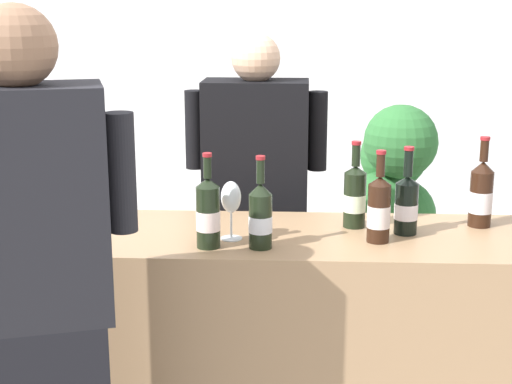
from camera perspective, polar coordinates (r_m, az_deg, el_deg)
The scene contains 14 objects.
wall_back at distance 5.16m, azimuth 0.29°, elevation 10.41°, with size 8.00×0.10×2.80m, color white.
counter at distance 2.86m, azimuth -2.18°, elevation -12.19°, with size 2.54×0.57×0.95m, color #9E7A56.
wine_bottle_0 at distance 2.49m, azimuth 0.34°, elevation -1.79°, with size 0.08×0.08×0.31m.
wine_bottle_1 at distance 2.74m, azimuth 7.44°, elevation -0.30°, with size 0.08×0.08×0.31m.
wine_bottle_2 at distance 2.84m, azimuth 16.58°, elevation -0.16°, with size 0.08×0.08×0.33m.
wine_bottle_3 at distance 2.50m, azimuth -3.63°, elevation -1.59°, with size 0.08×0.08×0.32m.
wine_bottle_4 at distance 2.58m, azimuth 9.23°, elevation -1.28°, with size 0.08×0.08×0.32m.
wine_bottle_5 at distance 2.69m, azimuth 11.25°, elevation -0.89°, with size 0.08×0.08×0.31m.
wine_bottle_6 at distance 2.77m, azimuth -16.99°, elevation -0.50°, with size 0.08×0.08×0.33m.
wine_glass at distance 2.57m, azimuth -1.89°, elevation -0.57°, with size 0.07×0.07×0.20m.
ice_bucket at distance 2.96m, azimuth -17.11°, elevation 0.44°, with size 0.21×0.21×0.24m.
person_server at distance 3.30m, azimuth -0.02°, elevation -2.67°, with size 0.60×0.25×1.62m.
person_guest at distance 2.21m, azimuth -16.19°, elevation -10.06°, with size 0.56×0.35×1.74m.
potted_shrub at distance 4.02m, azimuth 10.19°, elevation -0.40°, with size 0.49×0.58×1.25m.
Camera 1 is at (0.24, -2.55, 1.74)m, focal length 53.15 mm.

